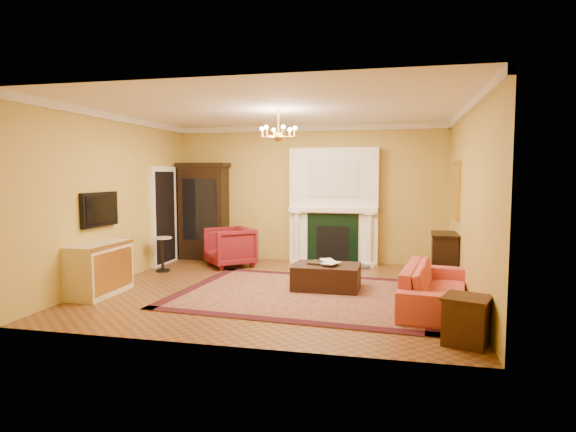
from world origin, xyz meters
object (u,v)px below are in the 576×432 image
(commode, at_px, (99,269))
(coral_sofa, at_px, (435,280))
(console_table, at_px, (444,258))
(leather_ottoman, at_px, (327,277))
(china_cabinet, at_px, (204,213))
(wingback_armchair, at_px, (230,245))
(pedestal_table, at_px, (162,252))
(end_table, at_px, (466,322))

(commode, height_order, coral_sofa, coral_sofa)
(console_table, height_order, leather_ottoman, console_table)
(china_cabinet, bearing_deg, wingback_armchair, -39.44)
(wingback_armchair, relative_size, commode, 0.81)
(coral_sofa, bearing_deg, commode, 102.25)
(pedestal_table, xyz_separation_m, coral_sofa, (5.10, -1.55, 0.02))
(coral_sofa, xyz_separation_m, end_table, (0.24, -1.48, -0.15))
(china_cabinet, height_order, coral_sofa, china_cabinet)
(coral_sofa, bearing_deg, china_cabinet, 65.52)
(console_table, bearing_deg, coral_sofa, -96.55)
(wingback_armchair, distance_m, pedestal_table, 1.39)
(commode, distance_m, coral_sofa, 5.23)
(wingback_armchair, distance_m, leather_ottoman, 2.78)
(commode, height_order, leather_ottoman, commode)
(wingback_armchair, xyz_separation_m, console_table, (4.26, -0.53, -0.03))
(leather_ottoman, bearing_deg, pedestal_table, 167.76)
(wingback_armchair, distance_m, end_table, 5.69)
(wingback_armchair, xyz_separation_m, coral_sofa, (3.96, -2.35, -0.04))
(wingback_armchair, relative_size, console_table, 1.06)
(pedestal_table, relative_size, end_table, 1.30)
(commode, xyz_separation_m, console_table, (5.51, 2.19, 0.01))
(commode, bearing_deg, console_table, 22.12)
(end_table, height_order, console_table, console_table)
(commode, distance_m, leather_ottoman, 3.71)
(china_cabinet, height_order, leather_ottoman, china_cabinet)
(commode, distance_m, console_table, 5.93)
(commode, xyz_separation_m, end_table, (5.45, -1.11, -0.15))
(wingback_armchair, height_order, commode, wingback_armchair)
(leather_ottoman, bearing_deg, china_cabinet, 144.14)
(end_table, xyz_separation_m, leather_ottoman, (-1.93, 2.26, -0.05))
(pedestal_table, relative_size, coral_sofa, 0.32)
(wingback_armchair, xyz_separation_m, leather_ottoman, (2.27, -1.58, -0.23))
(commode, bearing_deg, pedestal_table, 87.03)
(china_cabinet, distance_m, leather_ottoman, 4.01)
(coral_sofa, distance_m, end_table, 1.51)
(pedestal_table, distance_m, leather_ottoman, 3.50)
(china_cabinet, xyz_separation_m, wingback_armchair, (0.88, -0.75, -0.60))
(china_cabinet, xyz_separation_m, end_table, (5.08, -4.58, -0.78))
(commode, height_order, console_table, console_table)
(pedestal_table, bearing_deg, console_table, 2.86)
(pedestal_table, xyz_separation_m, leather_ottoman, (3.41, -0.77, -0.18))
(commode, xyz_separation_m, coral_sofa, (5.21, 0.38, 0.00))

